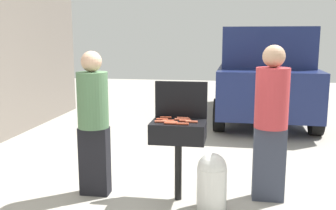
{
  "coord_description": "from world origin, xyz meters",
  "views": [
    {
      "loc": [
        0.73,
        -4.21,
        1.83
      ],
      "look_at": [
        -0.03,
        0.38,
        1.0
      ],
      "focal_mm": 40.95,
      "sensor_mm": 36.0,
      "label": 1
    }
  ],
  "objects": [
    {
      "name": "hot_dog_1",
      "position": [
        0.11,
        -0.21,
        0.92
      ],
      "size": [
        0.13,
        0.04,
        0.03
      ],
      "primitive_type": "cylinder",
      "rotation": [
        0.0,
        1.57,
        -0.08
      ],
      "color": "#AD4228",
      "rests_on": "bbq_grill"
    },
    {
      "name": "hot_dog_10",
      "position": [
        0.06,
        -0.16,
        0.92
      ],
      "size": [
        0.13,
        0.04,
        0.03
      ],
      "primitive_type": "cylinder",
      "rotation": [
        0.0,
        1.57,
        0.11
      ],
      "color": "#AD4228",
      "rests_on": "bbq_grill"
    },
    {
      "name": "parked_minivan",
      "position": [
        1.46,
        4.66,
        1.03
      ],
      "size": [
        2.09,
        4.43,
        2.02
      ],
      "rotation": [
        0.0,
        0.0,
        3.12
      ],
      "color": "navy",
      "rests_on": "ground"
    },
    {
      "name": "bbq_grill",
      "position": [
        0.17,
        -0.12,
        0.77
      ],
      "size": [
        0.6,
        0.44,
        0.91
      ],
      "color": "black",
      "rests_on": "ground"
    },
    {
      "name": "hot_dog_6",
      "position": [
        0.01,
        0.01,
        0.92
      ],
      "size": [
        0.13,
        0.04,
        0.03
      ],
      "primitive_type": "cylinder",
      "rotation": [
        0.0,
        1.57,
        0.09
      ],
      "color": "#AD4228",
      "rests_on": "bbq_grill"
    },
    {
      "name": "person_left",
      "position": [
        -0.81,
        -0.13,
        0.91
      ],
      "size": [
        0.35,
        0.35,
        1.68
      ],
      "rotation": [
        0.0,
        0.0,
        -0.28
      ],
      "color": "black",
      "rests_on": "ground"
    },
    {
      "name": "hot_dog_5",
      "position": [
        0.19,
        -0.06,
        0.92
      ],
      "size": [
        0.13,
        0.04,
        0.03
      ],
      "primitive_type": "cylinder",
      "rotation": [
        0.0,
        1.57,
        0.08
      ],
      "color": "#C6593D",
      "rests_on": "bbq_grill"
    },
    {
      "name": "hot_dog_8",
      "position": [
        0.32,
        -0.17,
        0.92
      ],
      "size": [
        0.13,
        0.03,
        0.03
      ],
      "primitive_type": "cylinder",
      "rotation": [
        0.0,
        1.57,
        -0.01
      ],
      "color": "#C6593D",
      "rests_on": "bbq_grill"
    },
    {
      "name": "hot_dog_4",
      "position": [
        0.11,
        -0.24,
        0.92
      ],
      "size": [
        0.13,
        0.03,
        0.03
      ],
      "primitive_type": "cylinder",
      "rotation": [
        0.0,
        1.57,
        -0.02
      ],
      "color": "#B74C33",
      "rests_on": "bbq_grill"
    },
    {
      "name": "ground_plane",
      "position": [
        0.0,
        0.0,
        0.0
      ],
      "size": [
        24.0,
        24.0,
        0.0
      ],
      "primitive_type": "plane",
      "color": "#9E998E"
    },
    {
      "name": "propane_tank",
      "position": [
        0.56,
        -0.31,
        0.32
      ],
      "size": [
        0.32,
        0.32,
        0.62
      ],
      "color": "silver",
      "rests_on": "ground"
    },
    {
      "name": "hot_dog_7",
      "position": [
        -0.01,
        -0.21,
        0.92
      ],
      "size": [
        0.13,
        0.04,
        0.03
      ],
      "primitive_type": "cylinder",
      "rotation": [
        0.0,
        1.57,
        0.1
      ],
      "color": "#C6593D",
      "rests_on": "bbq_grill"
    },
    {
      "name": "hot_dog_2",
      "position": [
        0.25,
        -0.13,
        0.92
      ],
      "size": [
        0.13,
        0.04,
        0.03
      ],
      "primitive_type": "cylinder",
      "rotation": [
        0.0,
        1.57,
        0.09
      ],
      "color": "#B74C33",
      "rests_on": "bbq_grill"
    },
    {
      "name": "hot_dog_0",
      "position": [
        0.24,
        -0.29,
        0.92
      ],
      "size": [
        0.13,
        0.03,
        0.03
      ],
      "primitive_type": "cylinder",
      "rotation": [
        0.0,
        1.57,
        0.06
      ],
      "color": "#AD4228",
      "rests_on": "bbq_grill"
    },
    {
      "name": "hot_dog_12",
      "position": [
        0.22,
        -0.03,
        0.92
      ],
      "size": [
        0.13,
        0.03,
        0.03
      ],
      "primitive_type": "cylinder",
      "rotation": [
        0.0,
        1.57,
        -0.06
      ],
      "color": "#B74C33",
      "rests_on": "bbq_grill"
    },
    {
      "name": "hot_dog_11",
      "position": [
        0.1,
        -0.28,
        0.92
      ],
      "size": [
        0.13,
        0.03,
        0.03
      ],
      "primitive_type": "cylinder",
      "rotation": [
        0.0,
        1.57,
        -0.05
      ],
      "color": "#AD4228",
      "rests_on": "bbq_grill"
    },
    {
      "name": "person_right",
      "position": [
        1.18,
        0.05,
        0.95
      ],
      "size": [
        0.37,
        0.37,
        1.75
      ],
      "rotation": [
        0.0,
        0.0,
        3.31
      ],
      "color": "#333847",
      "rests_on": "ground"
    },
    {
      "name": "hot_dog_9",
      "position": [
        -0.02,
        -0.11,
        0.92
      ],
      "size": [
        0.13,
        0.03,
        0.03
      ],
      "primitive_type": "cylinder",
      "rotation": [
        0.0,
        1.57,
        0.01
      ],
      "color": "#AD4228",
      "rests_on": "bbq_grill"
    },
    {
      "name": "hot_dog_3",
      "position": [
        0.2,
        0.0,
        0.92
      ],
      "size": [
        0.13,
        0.03,
        0.03
      ],
      "primitive_type": "cylinder",
      "rotation": [
        0.0,
        1.57,
        -0.02
      ],
      "color": "#C6593D",
      "rests_on": "bbq_grill"
    },
    {
      "name": "grill_lid_open",
      "position": [
        0.17,
        0.1,
        1.12
      ],
      "size": [
        0.6,
        0.05,
        0.42
      ],
      "primitive_type": "cube",
      "color": "black",
      "rests_on": "bbq_grill"
    }
  ]
}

